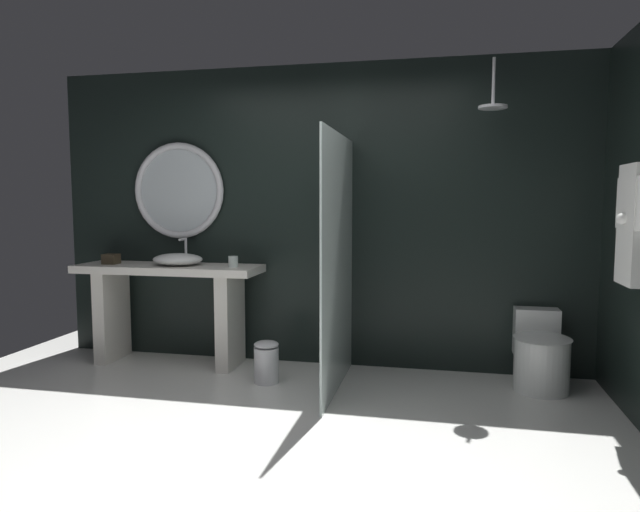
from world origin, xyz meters
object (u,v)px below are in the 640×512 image
(rain_shower_head, at_px, (493,103))
(waste_bin, at_px, (266,361))
(toilet, at_px, (540,355))
(tissue_box, at_px, (111,259))
(tumbler_cup, at_px, (233,261))
(hanging_bathrobe, at_px, (636,220))
(round_wall_mirror, at_px, (179,191))
(vessel_sink, at_px, (178,259))

(rain_shower_head, xyz_separation_m, waste_bin, (-1.69, -0.31, -2.00))
(rain_shower_head, relative_size, toilet, 0.61)
(tissue_box, bearing_deg, toilet, 0.00)
(rain_shower_head, distance_m, waste_bin, 2.64)
(tumbler_cup, distance_m, toilet, 2.58)
(rain_shower_head, xyz_separation_m, hanging_bathrobe, (0.79, -0.75, -0.85))
(rain_shower_head, xyz_separation_m, toilet, (0.40, 0.01, -1.91))
(tumbler_cup, bearing_deg, tissue_box, -179.66)
(rain_shower_head, bearing_deg, tissue_box, 179.79)
(round_wall_mirror, bearing_deg, vessel_sink, -68.59)
(tissue_box, bearing_deg, hanging_bathrobe, -10.66)
(waste_bin, bearing_deg, tissue_box, 168.35)
(vessel_sink, bearing_deg, hanging_bathrobe, -12.96)
(tissue_box, relative_size, hanging_bathrobe, 0.15)
(vessel_sink, relative_size, rain_shower_head, 1.17)
(vessel_sink, height_order, rain_shower_head, rain_shower_head)
(waste_bin, bearing_deg, rain_shower_head, 10.24)
(rain_shower_head, bearing_deg, waste_bin, -169.76)
(vessel_sink, distance_m, toilet, 3.08)
(waste_bin, bearing_deg, toilet, 8.63)
(tumbler_cup, height_order, tissue_box, tumbler_cup)
(round_wall_mirror, height_order, toilet, round_wall_mirror)
(tumbler_cup, relative_size, rain_shower_head, 0.25)
(tumbler_cup, bearing_deg, hanging_bathrobe, -14.89)
(rain_shower_head, distance_m, toilet, 1.96)
(rain_shower_head, bearing_deg, tumbler_cup, 179.48)
(tumbler_cup, xyz_separation_m, rain_shower_head, (2.08, -0.02, 1.25))
(round_wall_mirror, xyz_separation_m, toilet, (3.10, -0.26, -1.27))
(vessel_sink, height_order, round_wall_mirror, round_wall_mirror)
(toilet, bearing_deg, tissue_box, -180.00)
(rain_shower_head, bearing_deg, vessel_sink, 179.23)
(vessel_sink, distance_m, tumbler_cup, 0.52)
(hanging_bathrobe, bearing_deg, waste_bin, 169.96)
(tumbler_cup, distance_m, tissue_box, 1.15)
(vessel_sink, xyz_separation_m, rain_shower_head, (2.60, -0.04, 1.24))
(round_wall_mirror, distance_m, rain_shower_head, 2.78)
(round_wall_mirror, distance_m, hanging_bathrobe, 3.64)
(tissue_box, xyz_separation_m, waste_bin, (1.54, -0.32, -0.75))
(hanging_bathrobe, bearing_deg, toilet, 117.00)
(rain_shower_head, relative_size, waste_bin, 1.10)
(tumbler_cup, xyz_separation_m, toilet, (2.49, -0.01, -0.67))
(tissue_box, height_order, waste_bin, tissue_box)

